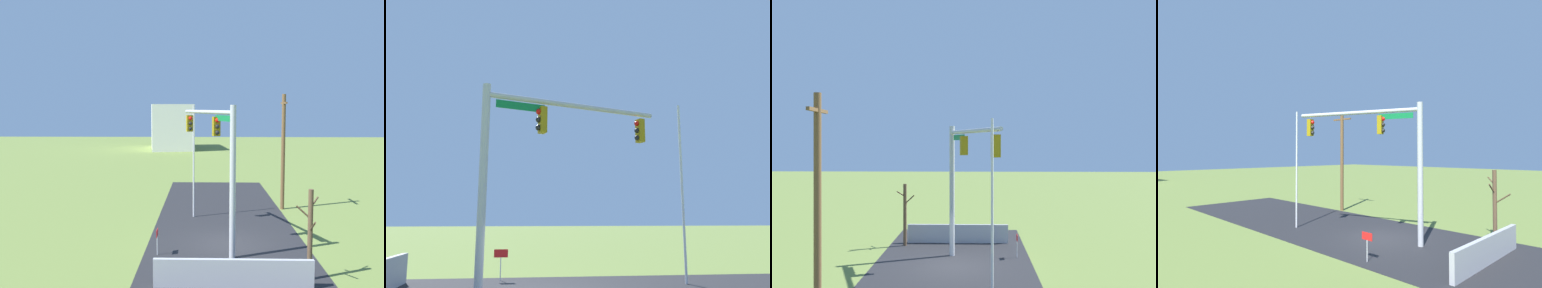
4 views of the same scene
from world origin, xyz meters
TOP-DOWN VIEW (x-y plane):
  - signal_mast at (0.55, -0.46)m, footprint 6.63×2.56m
  - flagpole at (-5.30, -1.80)m, footprint 0.10×0.10m
  - open_sign at (1.87, -3.35)m, footprint 0.56×0.04m

SIDE VIEW (x-z plane):
  - open_sign at x=1.87m, z-range 0.30..1.52m
  - flagpole at x=-5.30m, z-range 0.00..7.06m
  - signal_mast at x=0.55m, z-range 1.38..8.43m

